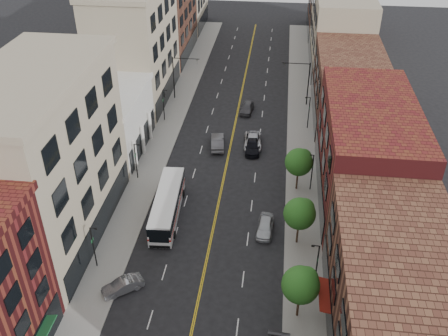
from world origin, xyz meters
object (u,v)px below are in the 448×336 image
at_px(car_angle_b, 123,286).
at_px(car_lane_c, 247,108).
at_px(city_bus, 167,204).
at_px(car_lane_behind, 217,142).
at_px(car_lane_a, 252,146).
at_px(car_lane_b, 253,141).
at_px(car_parked_far, 265,226).

bearing_deg(car_angle_b, car_lane_c, 130.88).
relative_size(city_bus, car_lane_behind, 2.34).
relative_size(car_lane_a, car_lane_b, 0.91).
height_order(car_parked_far, car_lane_behind, car_lane_behind).
bearing_deg(car_lane_behind, car_lane_a, 167.00).
bearing_deg(city_bus, car_lane_c, 72.38).
distance_m(car_parked_far, car_lane_c, 29.23).
bearing_deg(car_lane_c, car_lane_behind, -100.44).
xyz_separation_m(city_bus, car_lane_c, (7.00, 27.48, -0.96)).
relative_size(car_lane_b, car_lane_c, 1.18).
bearing_deg(car_lane_c, car_angle_b, -97.02).
height_order(city_bus, car_parked_far, city_bus).
distance_m(car_lane_a, car_lane_b, 1.42).
xyz_separation_m(car_parked_far, car_lane_a, (-2.63, 17.08, -0.04)).
distance_m(car_parked_far, car_lane_b, 18.69).
bearing_deg(car_lane_a, car_lane_behind, 171.19).
distance_m(car_angle_b, car_lane_behind, 28.46).
xyz_separation_m(car_angle_b, car_lane_b, (10.55, 28.86, 0.08)).
bearing_deg(car_lane_behind, car_lane_c, -113.90).
distance_m(car_angle_b, car_lane_c, 40.27).
distance_m(car_lane_behind, car_lane_b, 5.04).
distance_m(city_bus, car_angle_b, 12.00).
distance_m(city_bus, car_lane_a, 17.92).
relative_size(car_lane_behind, car_lane_b, 0.94).
bearing_deg(car_lane_b, car_lane_c, 95.62).
height_order(car_angle_b, car_lane_b, car_lane_b).
bearing_deg(car_parked_far, car_lane_c, 101.98).
relative_size(car_angle_b, car_parked_far, 0.91).
height_order(city_bus, car_lane_c, city_bus).
height_order(city_bus, car_lane_a, city_bus).
bearing_deg(car_lane_a, city_bus, -122.50).
distance_m(city_bus, car_lane_b, 19.16).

